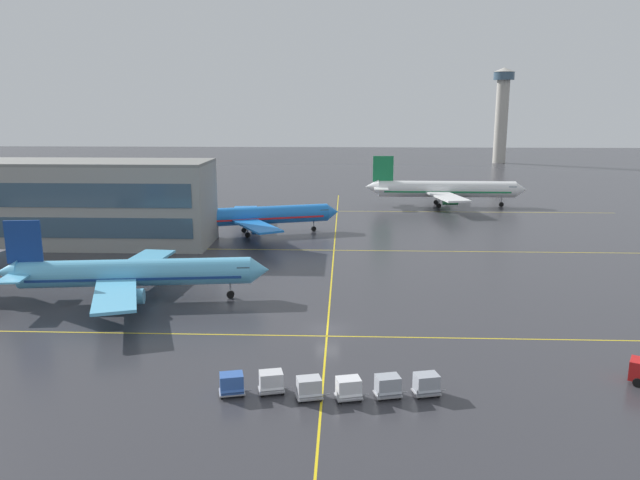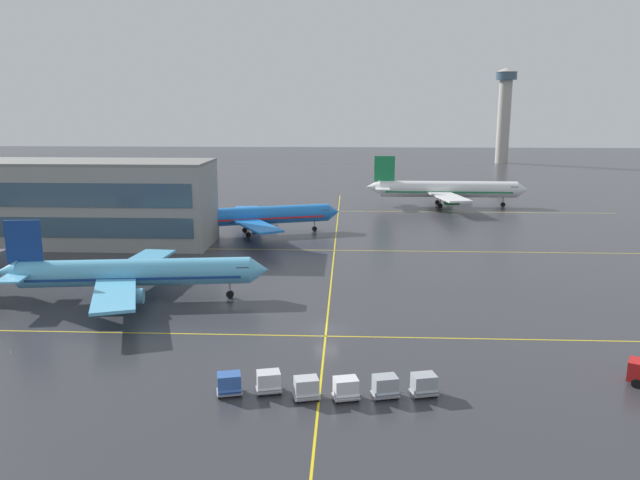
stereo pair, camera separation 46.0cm
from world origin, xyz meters
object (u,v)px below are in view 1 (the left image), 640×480
Objects in this scene: airliner_second_row at (252,216)px; baggage_cart_row_leftmost at (232,384)px; baggage_cart_row_fourth at (349,388)px; control_tower at (502,108)px; baggage_cart_row_second at (271,382)px; airliner_front_gate at (133,273)px; baggage_cart_row_rightmost at (427,384)px; airliner_third_row at (444,189)px; baggage_cart_row_middle at (309,388)px; baggage_cart_row_fifth at (388,386)px.

airliner_second_row is 65.24m from baggage_cart_row_leftmost.
control_tower is at bearing 73.46° from baggage_cart_row_fourth.
airliner_second_row is at bearing 99.88° from baggage_cart_row_second.
baggage_cart_row_rightmost is (32.62, -24.06, -2.48)m from airliner_front_gate.
control_tower reaches higher than airliner_second_row.
baggage_cart_row_rightmost is (24.02, -64.07, -2.51)m from airliner_second_row.
airliner_third_row is 102.74m from baggage_cart_row_fourth.
baggage_cart_row_fifth is (6.42, 0.62, 0.00)m from baggage_cart_row_middle.
baggage_cart_row_second is at bearing 9.51° from baggage_cart_row_leftmost.
control_tower is at bearing 64.69° from airliner_front_gate.
baggage_cart_row_fifth is at bearing -72.14° from airliner_second_row.
baggage_cart_row_rightmost is at bearing 8.71° from baggage_cart_row_fifth.
baggage_cart_row_fifth is at bearing -105.79° from control_tower.
baggage_cart_row_fourth is (3.21, 0.07, 0.00)m from baggage_cart_row_middle.
baggage_cart_row_leftmost is at bearing -170.49° from baggage_cart_row_second.
baggage_cart_row_middle is at bearing -173.40° from baggage_cart_row_rightmost.
baggage_cart_row_leftmost is (16.57, -24.69, -2.48)m from airliner_front_gate.
airliner_front_gate is 31.32m from baggage_cart_row_second.
baggage_cart_row_middle is at bearing -4.33° from baggage_cart_row_leftmost.
airliner_front_gate is 0.86× the size of airliner_third_row.
airliner_third_row reaches higher than airliner_front_gate.
airliner_front_gate reaches higher than baggage_cart_row_fifth.
airliner_third_row is (49.33, 74.95, 0.57)m from airliner_front_gate.
baggage_cart_row_second is 12.84m from baggage_cart_row_rightmost.
baggage_cart_row_fourth is at bearing -170.30° from baggage_cart_row_fifth.
control_tower reaches higher than airliner_third_row.
airliner_third_row reaches higher than baggage_cart_row_middle.
control_tower is (61.04, 215.82, 21.51)m from baggage_cart_row_fifth.
baggage_cart_row_leftmost is at bearing 175.67° from baggage_cart_row_middle.
control_tower is (41.12, 116.32, 18.45)m from airliner_third_row.
airliner_second_row reaches higher than airliner_front_gate.
airliner_third_row reaches higher than baggage_cart_row_second.
control_tower is at bearing 74.21° from baggage_cart_row_fifth.
baggage_cart_row_fourth is 1.00× the size of baggage_cart_row_fifth.
airliner_third_row is 13.28× the size of baggage_cart_row_fourth.
control_tower is at bearing 71.84° from baggage_cart_row_second.
airliner_front_gate reaches higher than baggage_cart_row_second.
airliner_front_gate is 11.44× the size of baggage_cart_row_second.
baggage_cart_row_fifth is 0.07× the size of control_tower.
baggage_cart_row_second is at bearing 162.31° from baggage_cart_row_middle.
baggage_cart_row_middle is at bearing -104.74° from airliner_third_row.
airliner_second_row is 67.50m from baggage_cart_row_fourth.
airliner_front_gate is 40.93m from airliner_second_row.
baggage_cart_row_fourth is at bearing -170.79° from baggage_cart_row_rightmost.
baggage_cart_row_fifth and baggage_cart_row_rightmost have the same top height.
baggage_cart_row_middle is 3.21m from baggage_cart_row_fourth.
baggage_cart_row_second is 6.49m from baggage_cart_row_fourth.
airliner_third_row is at bearing 80.42° from baggage_cart_row_rightmost.
baggage_cart_row_rightmost is 0.07× the size of control_tower.
control_tower is (70.67, 215.42, 21.51)m from baggage_cart_row_second.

